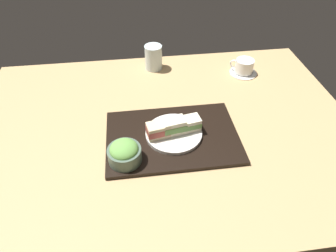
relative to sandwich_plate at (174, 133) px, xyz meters
The scene contains 9 objects.
ground_plane 7.61cm from the sandwich_plate, 111.48° to the left, with size 140.00×100.00×3.00cm, color tan.
serving_tray 1.48cm from the sandwich_plate, 146.15° to the right, with size 45.16×30.63×1.43cm, color black.
sandwich_plate is the anchor object (origin of this frame).
sandwich_near 6.30cm from the sandwich_plate, 169.67° to the right, with size 8.25×6.16×4.95cm.
sandwich_middle 3.37cm from the sandwich_plate, behind, with size 8.60×6.48×5.46cm.
sandwich_far 6.21cm from the sandwich_plate, 10.33° to the left, with size 8.31×6.18×4.59cm.
salad_bowl 19.42cm from the sandwich_plate, 150.86° to the right, with size 10.56×10.56×7.30cm.
coffee_cup 52.19cm from the sandwich_plate, 44.95° to the left, with size 12.07×12.07×6.62cm.
drinking_glass 46.54cm from the sandwich_plate, 93.03° to the left, with size 7.79×7.79×11.01cm, color silver.
Camera 1 is at (-8.99, -78.09, 72.26)cm, focal length 31.49 mm.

